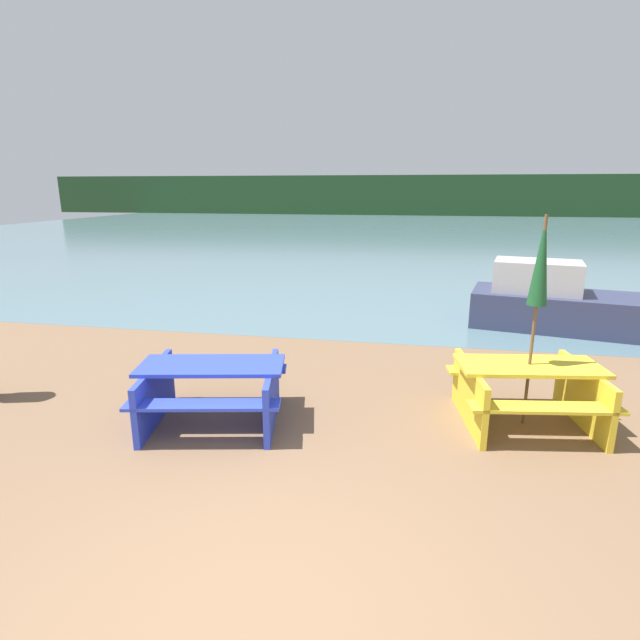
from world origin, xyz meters
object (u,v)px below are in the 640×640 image
object	(u,v)px
picnic_table_blue	(213,386)
boat	(563,304)
picnic_table_yellow	(527,388)
umbrella_darkgreen	(541,265)

from	to	relation	value
picnic_table_blue	boat	distance (m)	7.32
picnic_table_yellow	umbrella_darkgreen	size ratio (longest dim) A/B	0.73
picnic_table_blue	boat	size ratio (longest dim) A/B	0.49
boat	umbrella_darkgreen	bearing A→B (deg)	-97.31
picnic_table_blue	umbrella_darkgreen	bearing A→B (deg)	10.10
boat	picnic_table_blue	bearing A→B (deg)	-123.43
umbrella_darkgreen	boat	bearing A→B (deg)	71.14
picnic_table_yellow	boat	bearing A→B (deg)	71.14
picnic_table_blue	picnic_table_yellow	size ratio (longest dim) A/B	1.06
picnic_table_yellow	boat	world-z (taller)	boat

